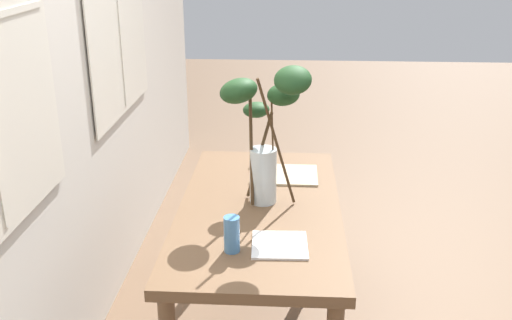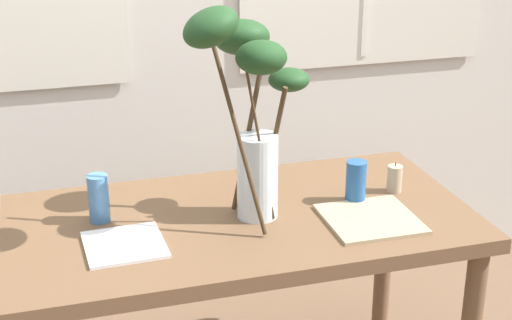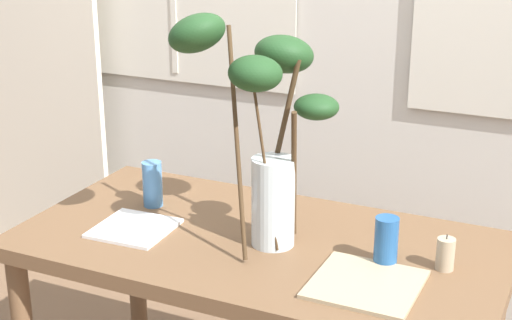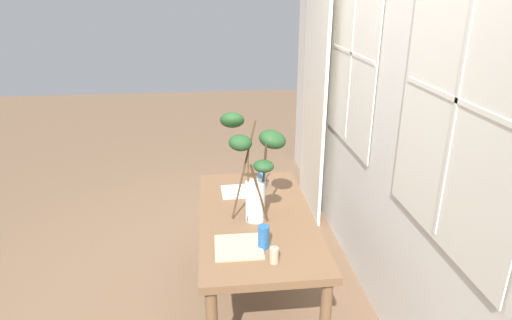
# 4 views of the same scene
# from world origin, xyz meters

# --- Properties ---
(curtain_sheer_side) EXTENTS (0.82, 0.03, 2.38)m
(curtain_sheer_side) POSITION_xyz_m (-1.47, 0.71, 1.19)
(curtain_sheer_side) COLOR silver
(curtain_sheer_side) RESTS_ON ground
(dining_table) EXTENTS (1.42, 0.74, 0.73)m
(dining_table) POSITION_xyz_m (0.00, 0.00, 0.64)
(dining_table) COLOR brown
(dining_table) RESTS_ON ground
(vase_with_branches) EXTENTS (0.47, 0.45, 0.70)m
(vase_with_branches) POSITION_xyz_m (0.02, -0.02, 1.10)
(vase_with_branches) COLOR silver
(vase_with_branches) RESTS_ON dining_table
(drinking_glass_blue_left) EXTENTS (0.06, 0.06, 0.15)m
(drinking_glass_blue_left) POSITION_xyz_m (-0.42, 0.09, 0.80)
(drinking_glass_blue_left) COLOR #4C84BC
(drinking_glass_blue_left) RESTS_ON dining_table
(drinking_glass_blue_right) EXTENTS (0.06, 0.06, 0.14)m
(drinking_glass_blue_right) POSITION_xyz_m (0.38, 0.00, 0.80)
(drinking_glass_blue_right) COLOR #235693
(drinking_glass_blue_right) RESTS_ON dining_table
(plate_square_left) EXTENTS (0.23, 0.23, 0.01)m
(plate_square_left) POSITION_xyz_m (-0.37, -0.10, 0.73)
(plate_square_left) COLOR white
(plate_square_left) RESTS_ON dining_table
(plate_square_right) EXTENTS (0.27, 0.27, 0.01)m
(plate_square_right) POSITION_xyz_m (0.37, -0.14, 0.73)
(plate_square_right) COLOR tan
(plate_square_right) RESTS_ON dining_table
(pillar_candle) EXTENTS (0.05, 0.05, 0.10)m
(pillar_candle) POSITION_xyz_m (0.53, 0.04, 0.77)
(pillar_candle) COLOR tan
(pillar_candle) RESTS_ON dining_table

